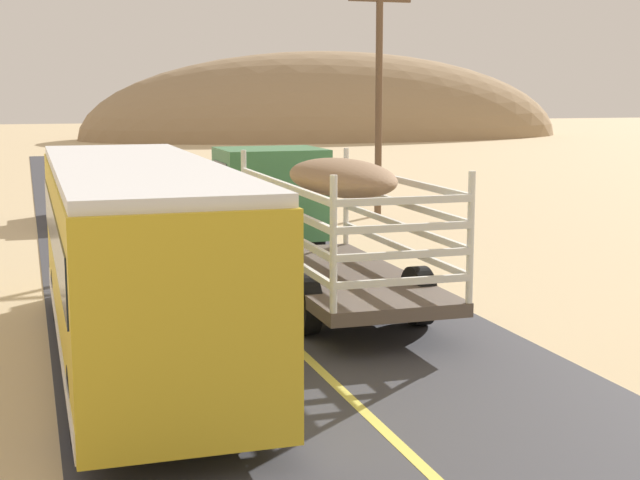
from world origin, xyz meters
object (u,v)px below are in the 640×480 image
(livestock_truck, at_px, (295,204))
(power_pole_mid, at_px, (379,92))
(car_far, at_px, (82,201))
(bus, at_px, (138,257))

(livestock_truck, distance_m, power_pole_mid, 11.88)
(car_far, bearing_deg, bus, -90.34)
(car_far, distance_m, power_pole_mid, 10.63)
(car_far, xyz_separation_m, power_pole_mid, (9.90, -1.55, 3.56))
(power_pole_mid, bearing_deg, car_far, 171.11)
(livestock_truck, distance_m, bus, 6.85)
(livestock_truck, bearing_deg, power_pole_mid, 59.70)
(bus, distance_m, power_pole_mid, 18.60)
(livestock_truck, height_order, car_far, livestock_truck)
(car_far, height_order, power_pole_mid, power_pole_mid)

